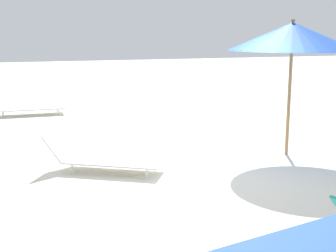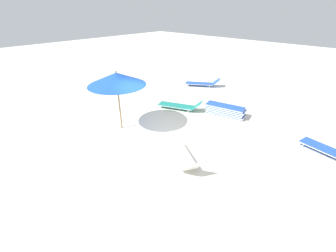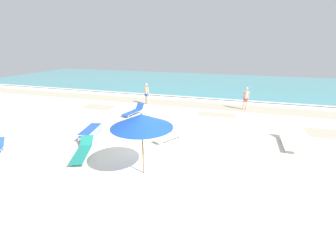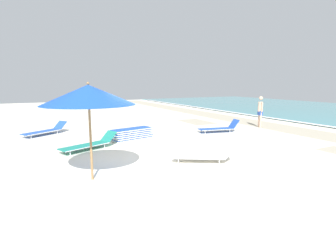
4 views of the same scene
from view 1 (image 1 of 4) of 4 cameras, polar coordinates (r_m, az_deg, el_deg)
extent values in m
cube|color=silver|center=(7.74, 5.78, -6.45)|extent=(60.00, 60.00, 0.16)
cylinder|color=#9E7547|center=(8.96, 14.56, 3.47)|extent=(0.06, 0.06, 2.20)
cone|color=blue|center=(8.88, 14.92, 10.53)|extent=(2.32, 2.32, 0.50)
cylinder|color=#163D95|center=(8.89, 14.84, 8.98)|extent=(2.25, 2.25, 0.01)
sphere|color=#9E7547|center=(8.88, 15.01, 12.33)|extent=(0.07, 0.07, 0.07)
cube|color=blue|center=(4.34, 16.01, -13.78)|extent=(0.97, 1.89, 0.03)
cube|color=silver|center=(4.35, 15.99, -14.14)|extent=(0.99, 1.92, 0.04)
cube|color=white|center=(7.83, -6.63, -4.31)|extent=(1.35, 1.71, 0.03)
cylinder|color=silver|center=(7.56, -7.36, -4.91)|extent=(0.86, 1.42, 0.03)
cylinder|color=silver|center=(8.10, -5.95, -3.74)|extent=(0.86, 1.42, 0.03)
cube|color=white|center=(8.14, -13.23, -2.34)|extent=(0.68, 0.60, 0.46)
cylinder|color=silver|center=(7.45, -2.59, -5.84)|extent=(0.03, 0.03, 0.16)
cylinder|color=silver|center=(7.92, -1.65, -4.76)|extent=(0.03, 0.03, 0.16)
cylinder|color=silver|center=(7.85, -11.62, -5.14)|extent=(0.03, 0.03, 0.16)
cylinder|color=silver|center=(8.30, -10.21, -4.17)|extent=(0.03, 0.03, 0.16)
cube|color=white|center=(13.58, -16.40, 2.06)|extent=(0.62, 1.88, 0.03)
cylinder|color=silver|center=(13.29, -16.36, 1.86)|extent=(0.05, 1.87, 0.03)
cylinder|color=silver|center=(13.88, -16.44, 2.25)|extent=(0.05, 1.87, 0.03)
cylinder|color=silver|center=(13.38, -13.23, 1.68)|extent=(0.03, 0.03, 0.16)
cylinder|color=silver|center=(13.88, -13.41, 2.02)|extent=(0.03, 0.03, 0.16)
cylinder|color=silver|center=(13.35, -19.47, 1.30)|extent=(0.03, 0.03, 0.16)
cylinder|color=silver|center=(13.85, -19.42, 1.65)|extent=(0.03, 0.03, 0.16)
camera|label=2|loc=(12.83, -31.79, 20.92)|focal=24.00mm
camera|label=3|loc=(16.23, 31.36, 18.98)|focal=24.00mm
camera|label=4|loc=(15.40, 4.88, 12.22)|focal=28.00mm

